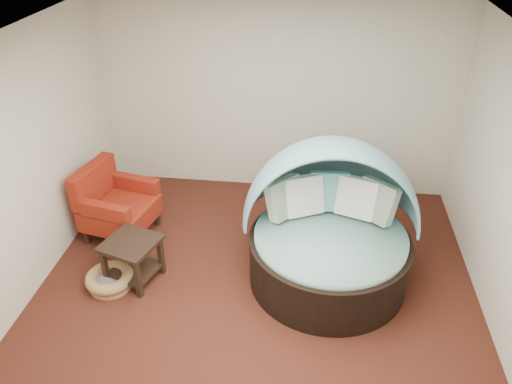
# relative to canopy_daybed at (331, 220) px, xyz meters

# --- Properties ---
(floor) EXTENTS (5.00, 5.00, 0.00)m
(floor) POSITION_rel_canopy_daybed_xyz_m (-0.79, -0.51, -0.78)
(floor) COLOR #491F15
(floor) RESTS_ON ground
(wall_back) EXTENTS (5.00, 0.00, 5.00)m
(wall_back) POSITION_rel_canopy_daybed_xyz_m (-0.79, 1.99, 0.62)
(wall_back) COLOR beige
(wall_back) RESTS_ON floor
(wall_left) EXTENTS (0.00, 5.00, 5.00)m
(wall_left) POSITION_rel_canopy_daybed_xyz_m (-3.29, -0.51, 0.62)
(wall_left) COLOR beige
(wall_left) RESTS_ON floor
(ceiling) EXTENTS (5.00, 5.00, 0.00)m
(ceiling) POSITION_rel_canopy_daybed_xyz_m (-0.79, -0.51, 2.02)
(ceiling) COLOR white
(ceiling) RESTS_ON wall_back
(canopy_daybed) EXTENTS (2.04, 1.93, 1.67)m
(canopy_daybed) POSITION_rel_canopy_daybed_xyz_m (0.00, 0.00, 0.00)
(canopy_daybed) COLOR black
(canopy_daybed) RESTS_ON floor
(pet_basket) EXTENTS (0.66, 0.66, 0.19)m
(pet_basket) POSITION_rel_canopy_daybed_xyz_m (-2.48, -0.54, -0.68)
(pet_basket) COLOR olive
(pet_basket) RESTS_ON floor
(red_armchair) EXTENTS (0.99, 0.99, 0.98)m
(red_armchair) POSITION_rel_canopy_daybed_xyz_m (-2.75, 0.49, -0.33)
(red_armchair) COLOR black
(red_armchair) RESTS_ON floor
(side_table) EXTENTS (0.71, 0.71, 0.54)m
(side_table) POSITION_rel_canopy_daybed_xyz_m (-2.23, -0.38, -0.42)
(side_table) COLOR black
(side_table) RESTS_ON floor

